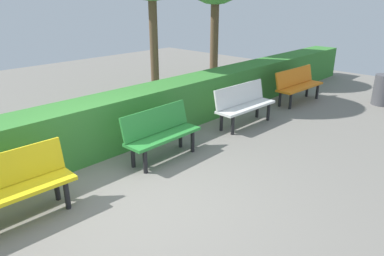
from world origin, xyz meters
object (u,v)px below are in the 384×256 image
Objects in this scene: bench_orange at (298,84)px; bench_green at (161,132)px; bench_white at (244,103)px; bench_yellow at (9,186)px; trash_bin at (384,90)px.

bench_orange is 4.71m from bench_green.
bench_orange is at bearing -177.50° from bench_white.
bench_green is 2.45m from bench_yellow.
bench_yellow is (7.16, 0.00, -0.00)m from bench_orange.
bench_white is at bearing -178.14° from bench_yellow.
bench_green is at bearing 2.20° from bench_orange.
bench_white is 4.02m from trash_bin.
bench_white is 2.03× the size of trash_bin.
bench_white is at bearing 178.28° from bench_green.
bench_green is at bearing 1.71° from bench_white.
bench_green is 6.22m from trash_bin.
bench_orange is 2.12m from trash_bin.
bench_orange is 1.18× the size of bench_green.
bench_yellow is 8.60m from trash_bin.
bench_white and bench_yellow have the same top height.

